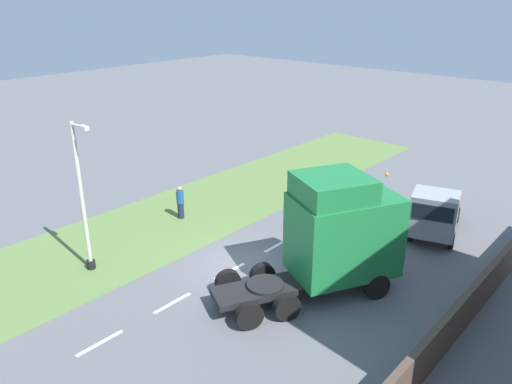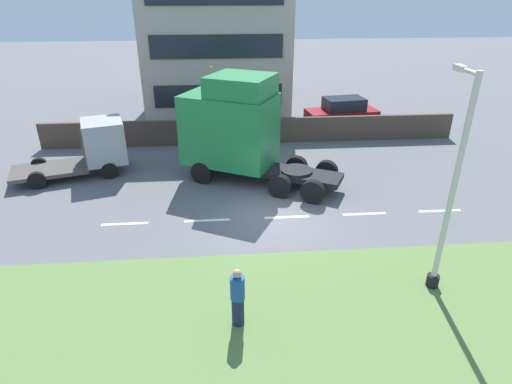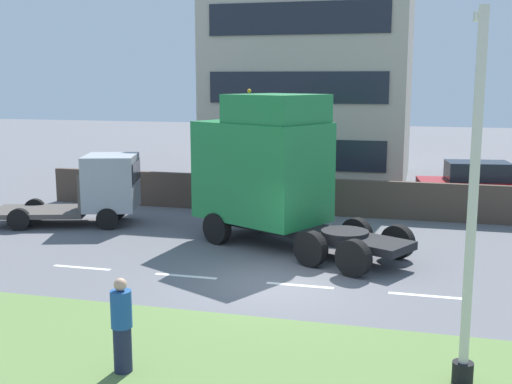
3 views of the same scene
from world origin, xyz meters
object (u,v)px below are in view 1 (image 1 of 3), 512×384
at_px(lorry_cab, 338,234).
at_px(flatbed_truck, 434,214).
at_px(lamp_post, 84,207).
at_px(pedestrian, 180,203).

bearing_deg(lorry_cab, flatbed_truck, 107.59).
bearing_deg(lamp_post, lorry_cab, 33.19).
bearing_deg(pedestrian, lamp_post, -78.88).
height_order(lorry_cab, flatbed_truck, lorry_cab).
bearing_deg(lorry_cab, pedestrian, -154.75).
distance_m(flatbed_truck, lamp_post, 16.01).
xyz_separation_m(lorry_cab, lamp_post, (-8.74, -5.72, 0.50)).
distance_m(flatbed_truck, pedestrian, 12.82).
distance_m(lorry_cab, lamp_post, 10.46).
bearing_deg(flatbed_truck, lorry_cab, 63.56).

